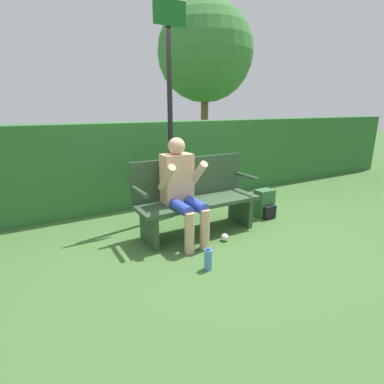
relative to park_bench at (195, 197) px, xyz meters
The scene contains 9 objects.
ground_plane 0.46m from the park_bench, 90.00° to the right, with size 40.00×40.00×0.00m, color #426B33.
hedge_back 1.45m from the park_bench, 90.00° to the left, with size 12.00×0.45×1.33m.
park_bench is the anchor object (origin of this frame).
person_seated 0.37m from the park_bench, 152.69° to the right, with size 0.49×0.64×1.22m.
backpack 1.17m from the park_bench, ahead, with size 0.26×0.26×0.40m.
water_bottle 1.04m from the park_bench, 112.91° to the right, with size 0.08×0.08×0.23m.
signpost 1.35m from the park_bench, 93.55° to the left, with size 0.44×0.09×2.87m.
tree 5.99m from the park_bench, 56.91° to the left, with size 2.66×2.66×4.34m.
litter_crumple 0.62m from the park_bench, 71.79° to the right, with size 0.09×0.09×0.09m.
Camera 1 is at (-1.84, -3.06, 1.55)m, focal length 28.00 mm.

